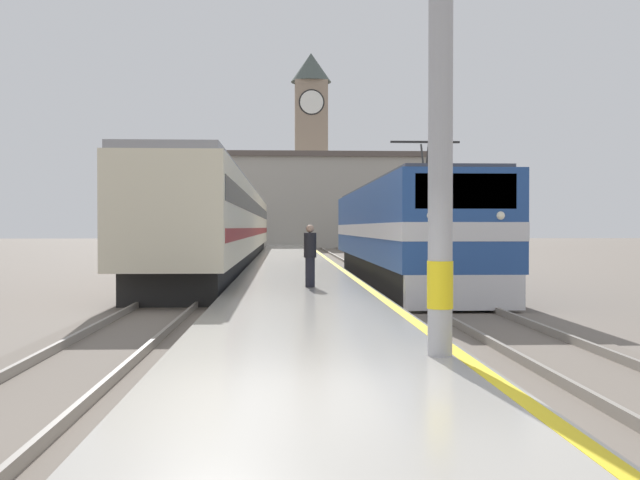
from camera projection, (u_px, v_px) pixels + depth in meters
name	position (u px, v px, depth m)	size (l,w,h in m)	color
ground_plane	(293.00, 267.00, 37.24)	(200.00, 200.00, 0.00)	#70665B
platform	(294.00, 269.00, 32.24)	(3.93, 140.00, 0.36)	#ADA89E
rail_track_near	(379.00, 272.00, 32.42)	(2.83, 140.00, 0.16)	#70665B
rail_track_far	(217.00, 273.00, 32.08)	(2.83, 140.00, 0.16)	#70665B
locomotive_train	(399.00, 232.00, 26.71)	(2.92, 19.81, 4.50)	black
passenger_train	(230.00, 224.00, 39.44)	(2.92, 44.29, 4.02)	black
catenary_mast	(445.00, 28.00, 9.37)	(2.46, 0.33, 8.43)	#9E9EA3
person_on_platform	(310.00, 254.00, 20.33)	(0.34, 0.34, 1.70)	#23232D
clock_tower	(311.00, 143.00, 86.52)	(4.66, 4.66, 22.16)	gray
station_building	(317.00, 201.00, 73.76)	(22.91, 9.76, 9.08)	#A8A399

